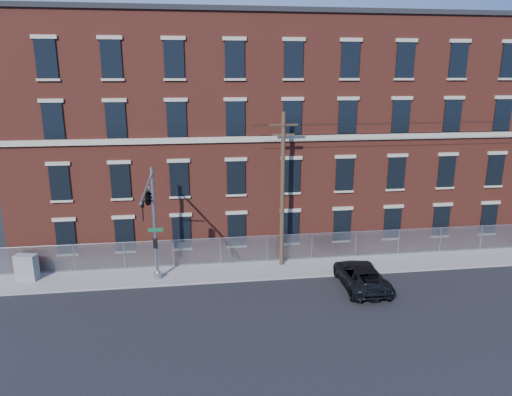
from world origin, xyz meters
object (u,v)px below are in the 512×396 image
object	(u,v)px
utility_pole_near	(283,188)
utility_cabinet	(27,267)
traffic_signal_mast	(150,207)
pickup_truck	(361,276)

from	to	relation	value
utility_pole_near	utility_cabinet	size ratio (longest dim) A/B	6.24
utility_pole_near	utility_cabinet	bearing A→B (deg)	-179.37
utility_cabinet	traffic_signal_mast	bearing A→B (deg)	-8.20
utility_cabinet	pickup_truck	bearing A→B (deg)	4.13
utility_pole_near	pickup_truck	distance (m)	7.21
utility_pole_near	traffic_signal_mast	bearing A→B (deg)	-156.86
pickup_truck	utility_cabinet	xyz separation A→B (m)	(-20.01, 3.53, 0.21)
utility_pole_near	pickup_truck	xyz separation A→B (m)	(4.11, -3.70, -4.63)
pickup_truck	utility_cabinet	size ratio (longest dim) A/B	3.20
traffic_signal_mast	utility_cabinet	bearing A→B (deg)	157.68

